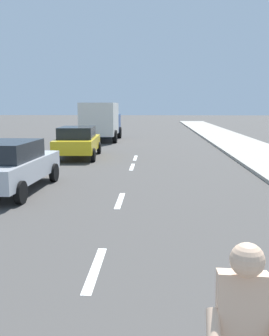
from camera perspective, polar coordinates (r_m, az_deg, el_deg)
The scene contains 9 objects.
ground_plane at distance 18.54m, azimuth -0.01°, elevation 1.12°, with size 160.00×160.00×0.00m, color #423F3D.
sidewalk_strip at distance 21.26m, azimuth 18.46°, elevation 1.89°, with size 3.60×80.00×0.14m, color #9E998E.
lane_stripe_2 at distance 6.55m, azimuth -5.85°, elevation -14.65°, with size 0.16×1.80×0.01m, color white.
lane_stripe_3 at distance 10.84m, azimuth -2.17°, elevation -4.84°, with size 0.16×1.80×0.01m, color white.
lane_stripe_4 at distance 16.61m, azimuth -0.36°, elevation 0.16°, with size 0.16×1.80×0.01m, color white.
lane_stripe_5 at distance 19.41m, azimuth 0.13°, elevation 1.50°, with size 0.16×1.80×0.01m, color white.
parked_car_silver at distance 12.47m, azimuth -18.27°, elevation 0.49°, with size 2.22×4.61×1.57m.
parked_car_yellow at distance 19.72m, azimuth -8.44°, elevation 3.98°, with size 2.25×4.56×1.57m.
delivery_truck at distance 28.96m, azimuth -4.99°, elevation 7.06°, with size 2.71×6.26×2.80m.
Camera 1 is at (0.95, 1.67, 2.67)m, focal length 41.05 mm.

